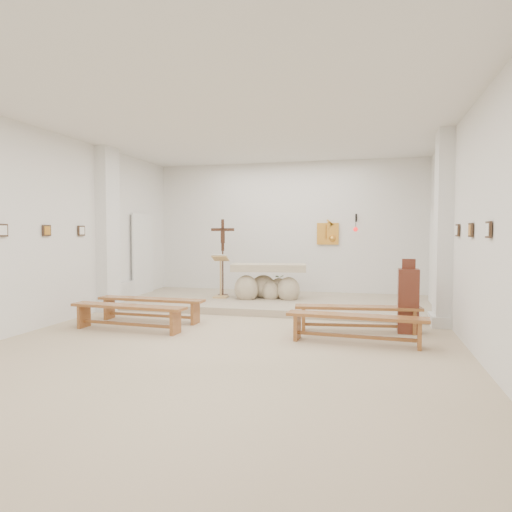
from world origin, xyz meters
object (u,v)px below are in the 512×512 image
(bench_left_front, at_px, (151,304))
(bench_right_second, at_px, (356,322))
(lectern, at_px, (220,276))
(bench_right_front, at_px, (358,313))
(donation_pedestal, at_px, (408,300))
(bench_left_second, at_px, (128,311))
(altar, at_px, (268,284))
(crucifix_stand, at_px, (223,252))

(bench_left_front, relative_size, bench_right_second, 1.00)
(lectern, xyz_separation_m, bench_left_front, (-0.61, -2.31, -0.32))
(bench_right_front, distance_m, bench_right_second, 0.85)
(bench_left_front, xyz_separation_m, bench_right_second, (3.82, -0.85, 0.00))
(donation_pedestal, distance_m, bench_left_second, 4.76)
(lectern, relative_size, bench_left_front, 0.49)
(altar, bearing_deg, donation_pedestal, -46.81)
(altar, relative_size, bench_right_second, 0.85)
(lectern, xyz_separation_m, bench_right_front, (3.21, -2.31, -0.32))
(bench_left_front, bearing_deg, bench_left_second, -88.22)
(lectern, distance_m, bench_right_front, 3.97)
(lectern, bearing_deg, donation_pedestal, -29.90)
(lectern, bearing_deg, bench_right_front, -37.59)
(bench_right_second, bearing_deg, bench_right_front, 94.14)
(altar, xyz_separation_m, bench_right_front, (2.10, -2.45, -0.16))
(lectern, height_order, bench_right_front, lectern)
(altar, distance_m, lectern, 1.13)
(bench_right_front, bearing_deg, bench_left_front, 172.56)
(donation_pedestal, relative_size, bench_left_second, 0.59)
(altar, xyz_separation_m, crucifix_stand, (-1.16, 0.19, 0.73))
(crucifix_stand, bearing_deg, donation_pedestal, -52.70)
(altar, height_order, donation_pedestal, donation_pedestal)
(lectern, distance_m, bench_left_second, 3.23)
(bench_left_second, bearing_deg, bench_right_second, 3.75)
(crucifix_stand, height_order, bench_right_front, crucifix_stand)
(altar, relative_size, bench_right_front, 0.84)
(bench_left_front, xyz_separation_m, bench_left_second, (0.00, -0.85, 0.00))
(crucifix_stand, distance_m, bench_right_front, 4.29)
(donation_pedestal, bearing_deg, lectern, 152.70)
(lectern, bearing_deg, crucifix_stand, 97.03)
(donation_pedestal, height_order, bench_left_second, donation_pedestal)
(crucifix_stand, height_order, donation_pedestal, crucifix_stand)
(bench_right_front, xyz_separation_m, bench_right_second, (0.00, -0.85, 0.00))
(donation_pedestal, height_order, bench_right_front, donation_pedestal)
(lectern, relative_size, bench_right_front, 0.48)
(lectern, bearing_deg, bench_right_second, -46.38)
(bench_left_front, height_order, bench_left_second, same)
(bench_left_second, xyz_separation_m, bench_right_second, (3.82, 0.00, 0.00))
(donation_pedestal, relative_size, bench_left_front, 0.59)
(crucifix_stand, bearing_deg, bench_left_front, -123.45)
(altar, distance_m, crucifix_stand, 1.38)
(lectern, height_order, bench_right_second, lectern)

